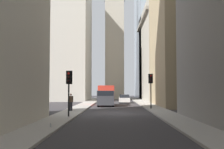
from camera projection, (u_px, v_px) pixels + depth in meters
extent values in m
plane|color=#302D30|center=(117.00, 113.00, 26.43)|extent=(135.00, 135.00, 0.00)
cube|color=gray|center=(71.00, 112.00, 26.49)|extent=(90.00, 2.20, 0.14)
cube|color=gray|center=(163.00, 112.00, 26.38)|extent=(90.00, 2.20, 0.14)
cube|color=#A8A091|center=(168.00, 55.00, 55.04)|extent=(18.95, 10.00, 18.61)
cube|color=gray|center=(142.00, 21.00, 55.48)|extent=(18.95, 0.50, 0.60)
cube|color=#B7B2A5|center=(65.00, 42.00, 56.15)|extent=(13.27, 10.00, 24.42)
cube|color=#A8A091|center=(115.00, 50.00, 64.60)|extent=(4.42, 4.42, 23.55)
cube|color=red|center=(107.00, 95.00, 38.91)|extent=(4.60, 2.25, 2.60)
cube|color=#38383D|center=(106.00, 98.00, 35.70)|extent=(1.90, 2.25, 1.90)
cube|color=black|center=(106.00, 93.00, 35.73)|extent=(1.92, 2.09, 0.64)
cylinder|color=black|center=(113.00, 103.00, 35.64)|extent=(0.88, 0.28, 0.88)
cylinder|color=black|center=(98.00, 103.00, 35.67)|extent=(0.88, 0.28, 0.88)
cylinder|color=black|center=(113.00, 102.00, 40.24)|extent=(0.88, 0.28, 0.88)
cylinder|color=black|center=(100.00, 102.00, 40.26)|extent=(0.88, 0.28, 0.88)
cube|color=silver|center=(124.00, 100.00, 45.95)|extent=(4.30, 1.78, 0.70)
cube|color=black|center=(124.00, 96.00, 45.79)|extent=(2.10, 1.58, 0.54)
cylinder|color=black|center=(128.00, 101.00, 47.28)|extent=(0.64, 0.22, 0.64)
cylinder|color=black|center=(120.00, 101.00, 47.30)|extent=(0.64, 0.22, 0.64)
cylinder|color=black|center=(129.00, 101.00, 44.58)|extent=(0.64, 0.22, 0.64)
cylinder|color=black|center=(120.00, 101.00, 44.60)|extent=(0.64, 0.22, 0.64)
cylinder|color=black|center=(69.00, 100.00, 21.91)|extent=(0.12, 0.12, 2.73)
cube|color=black|center=(69.00, 77.00, 22.01)|extent=(0.28, 0.32, 0.90)
cube|color=black|center=(69.00, 77.00, 22.16)|extent=(0.03, 0.52, 1.10)
sphere|color=red|center=(69.00, 74.00, 21.86)|extent=(0.20, 0.20, 0.20)
sphere|color=black|center=(69.00, 77.00, 21.85)|extent=(0.20, 0.20, 0.20)
sphere|color=black|center=(68.00, 81.00, 21.83)|extent=(0.20, 0.20, 0.20)
cylinder|color=black|center=(151.00, 95.00, 30.78)|extent=(0.12, 0.12, 2.97)
cube|color=black|center=(151.00, 79.00, 30.88)|extent=(0.28, 0.32, 0.90)
cube|color=black|center=(151.00, 79.00, 31.04)|extent=(0.03, 0.52, 1.10)
sphere|color=red|center=(151.00, 76.00, 30.74)|extent=(0.20, 0.20, 0.20)
sphere|color=black|center=(151.00, 78.00, 30.72)|extent=(0.20, 0.20, 0.20)
sphere|color=black|center=(151.00, 81.00, 30.70)|extent=(0.20, 0.20, 0.20)
cylinder|color=black|center=(72.00, 106.00, 27.45)|extent=(0.16, 0.16, 0.89)
cylinder|color=black|center=(70.00, 106.00, 27.45)|extent=(0.16, 0.16, 0.89)
cube|color=#4C3828|center=(71.00, 99.00, 27.49)|extent=(0.26, 0.44, 0.61)
sphere|color=tan|center=(71.00, 95.00, 27.51)|extent=(0.22, 0.22, 0.22)
cylinder|color=#999EA3|center=(51.00, 126.00, 15.64)|extent=(0.07, 0.07, 0.20)
cylinder|color=#999EA3|center=(51.00, 123.00, 15.65)|extent=(0.03, 0.03, 0.07)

